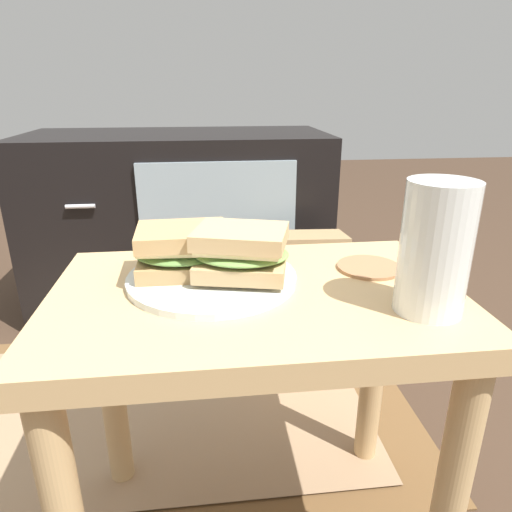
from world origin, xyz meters
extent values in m
cube|color=tan|center=(0.00, 0.00, 0.44)|extent=(0.56, 0.36, 0.04)
cylinder|color=tan|center=(0.25, -0.14, 0.21)|extent=(0.04, 0.04, 0.43)
cylinder|color=tan|center=(-0.25, 0.14, 0.21)|extent=(0.04, 0.04, 0.43)
cylinder|color=tan|center=(0.25, 0.14, 0.21)|extent=(0.04, 0.04, 0.43)
cube|color=black|center=(-0.15, 0.95, 0.29)|extent=(0.96, 0.44, 0.58)
cube|color=#8C9EA8|center=(-0.03, 0.72, 0.30)|extent=(0.46, 0.01, 0.44)
cylinder|color=silver|center=(-0.41, 0.72, 0.41)|extent=(0.08, 0.01, 0.01)
cylinder|color=silver|center=(-0.41, 0.72, 0.19)|extent=(0.08, 0.01, 0.01)
cube|color=brown|center=(-0.23, 0.34, 0.00)|extent=(1.27, 0.69, 0.01)
cube|color=#937556|center=(-0.23, 0.34, 0.01)|extent=(1.04, 0.56, 0.00)
cylinder|color=silver|center=(-0.06, 0.04, 0.47)|extent=(0.24, 0.24, 0.01)
cube|color=tan|center=(-0.10, 0.05, 0.48)|extent=(0.13, 0.10, 0.02)
ellipsoid|color=#608C42|center=(-0.10, 0.05, 0.50)|extent=(0.14, 0.11, 0.02)
cube|color=beige|center=(-0.10, 0.05, 0.51)|extent=(0.12, 0.10, 0.01)
cube|color=tan|center=(-0.10, 0.05, 0.53)|extent=(0.13, 0.10, 0.02)
cube|color=tan|center=(-0.02, 0.02, 0.49)|extent=(0.14, 0.12, 0.02)
ellipsoid|color=#729E4C|center=(-0.02, 0.02, 0.51)|extent=(0.15, 0.13, 0.02)
cube|color=beige|center=(-0.02, 0.02, 0.52)|extent=(0.13, 0.11, 0.01)
cube|color=tan|center=(-0.02, 0.02, 0.53)|extent=(0.14, 0.12, 0.02)
cylinder|color=silver|center=(0.21, -0.08, 0.54)|extent=(0.08, 0.08, 0.16)
cylinder|color=#B26014|center=(0.21, -0.08, 0.52)|extent=(0.08, 0.08, 0.12)
cylinder|color=white|center=(0.21, -0.08, 0.59)|extent=(0.08, 0.08, 0.01)
cylinder|color=#996B47|center=(0.18, 0.06, 0.46)|extent=(0.10, 0.10, 0.01)
cube|color=tan|center=(0.18, 0.54, 0.17)|extent=(0.25, 0.18, 0.34)
cube|color=#987950|center=(0.18, 0.54, 0.35)|extent=(0.23, 0.16, 0.04)
camera|label=1|loc=(-0.06, -0.56, 0.72)|focal=31.91mm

